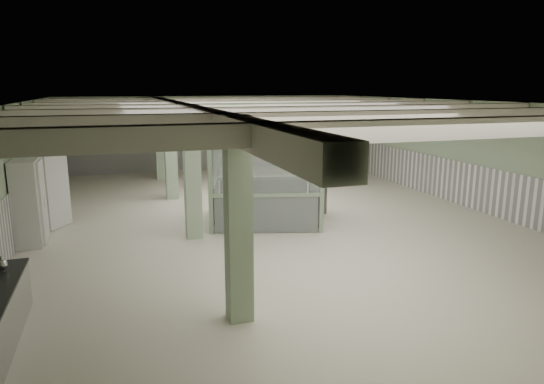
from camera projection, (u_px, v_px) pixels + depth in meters
name	position (u px, v px, depth m)	size (l,w,h in m)	color
floor	(270.00, 220.00, 14.99)	(20.00, 20.00, 0.00)	beige
ceiling	(270.00, 102.00, 14.22)	(14.00, 20.00, 0.02)	beige
wall_back	(208.00, 133.00, 23.89)	(14.00, 0.02, 3.60)	#9CB38F
wall_left	(12.00, 176.00, 12.48)	(0.02, 20.00, 3.60)	#9CB38F
wall_right	(462.00, 153.00, 16.73)	(0.02, 20.00, 3.60)	#9CB38F
wainscot_left	(17.00, 215.00, 12.71)	(0.05, 19.90, 1.50)	white
wainscot_right	(459.00, 183.00, 16.95)	(0.05, 19.90, 1.50)	white
wainscot_back	(208.00, 154.00, 24.09)	(13.90, 0.05, 1.50)	white
girder	(185.00, 111.00, 13.51)	(0.45, 19.90, 0.40)	white
beam_a	(422.00, 129.00, 7.30)	(13.90, 0.35, 0.32)	white
beam_b	(347.00, 119.00, 9.62)	(13.90, 0.35, 0.32)	white
beam_c	(301.00, 113.00, 11.94)	(13.90, 0.35, 0.32)	white
beam_d	(270.00, 108.00, 14.26)	(13.90, 0.35, 0.32)	white
beam_e	(247.00, 105.00, 16.58)	(13.90, 0.35, 0.32)	white
beam_f	(230.00, 103.00, 18.90)	(13.90, 0.35, 0.32)	white
beam_g	(217.00, 101.00, 21.22)	(13.90, 0.35, 0.32)	white
column_a	(238.00, 221.00, 8.27)	(0.42, 0.42, 3.60)	#9DB693
column_b	(192.00, 173.00, 12.92)	(0.42, 0.42, 3.60)	#9DB693
column_c	(170.00, 150.00, 17.56)	(0.42, 0.42, 3.60)	#9DB693
column_d	(160.00, 139.00, 21.27)	(0.42, 0.42, 3.60)	#9DB693
pendant_front	(368.00, 137.00, 9.85)	(0.44, 0.44, 0.22)	#293628
pendant_mid	(280.00, 120.00, 14.96)	(0.44, 0.44, 0.22)	#293628
pendant_back	(240.00, 112.00, 19.60)	(0.44, 0.44, 0.22)	#293628
pitcher_near	(2.00, 263.00, 8.42)	(0.19, 0.22, 0.29)	#ADAEB2
walkin_cooler	(33.00, 196.00, 13.14)	(1.05, 2.48, 2.27)	silver
guard_booth	(265.00, 163.00, 14.55)	(3.98, 3.62, 2.70)	gray
filing_cabinet	(318.00, 196.00, 15.78)	(0.36, 0.52, 1.12)	#535547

